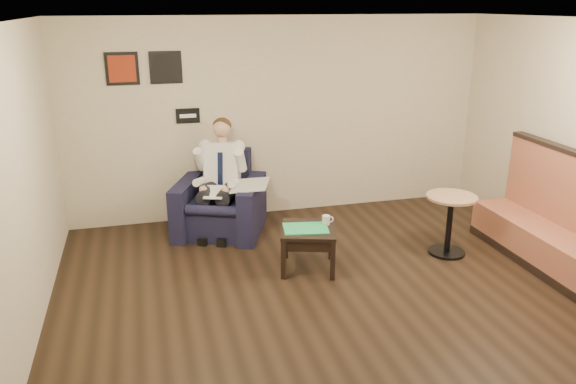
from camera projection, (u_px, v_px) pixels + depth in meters
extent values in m
plane|color=black|center=(354.00, 311.00, 5.66)|extent=(6.00, 6.00, 0.00)
cube|color=beige|center=(281.00, 118.00, 7.96)|extent=(6.00, 0.02, 2.80)
cube|color=beige|center=(9.00, 208.00, 4.48)|extent=(0.02, 6.00, 2.80)
cube|color=white|center=(366.00, 22.00, 4.76)|extent=(6.00, 6.00, 0.02)
cube|color=black|center=(188.00, 116.00, 7.60)|extent=(0.32, 0.02, 0.20)
cube|color=maroon|center=(122.00, 69.00, 7.19)|extent=(0.42, 0.03, 0.42)
cube|color=black|center=(166.00, 67.00, 7.33)|extent=(0.42, 0.03, 0.42)
cube|color=black|center=(219.00, 195.00, 7.47)|extent=(1.42, 1.42, 1.06)
cube|color=white|center=(214.00, 192.00, 7.20)|extent=(0.34, 0.40, 0.01)
cube|color=silver|center=(250.00, 185.00, 7.25)|extent=(0.62, 0.69, 0.01)
cube|color=black|center=(308.00, 248.00, 6.50)|extent=(0.77, 0.77, 0.50)
cube|color=#27C66C|center=(306.00, 228.00, 6.40)|extent=(0.56, 0.44, 0.01)
cylinder|color=white|center=(326.00, 220.00, 6.52)|extent=(0.12, 0.12, 0.11)
cube|color=black|center=(313.00, 222.00, 6.59)|extent=(0.18, 0.14, 0.01)
cube|color=#9C563C|center=(564.00, 217.00, 6.29)|extent=(0.62, 2.61, 1.33)
cylinder|color=tan|center=(449.00, 225.00, 6.85)|extent=(0.72, 0.72, 0.75)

